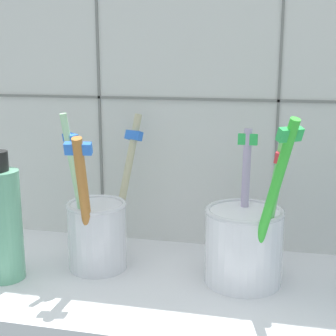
{
  "coord_description": "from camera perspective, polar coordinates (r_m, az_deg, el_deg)",
  "views": [
    {
      "loc": [
        10.86,
        -46.14,
        25.01
      ],
      "look_at": [
        0.0,
        1.74,
        13.68
      ],
      "focal_mm": 52.78,
      "sensor_mm": 36.0,
      "label": 1
    }
  ],
  "objects": [
    {
      "name": "tile_wall_back",
      "position": [
        0.59,
        2.23,
        10.56
      ],
      "size": [
        64.0,
        2.2,
        45.0
      ],
      "color": "silver",
      "rests_on": "ground"
    },
    {
      "name": "counter_slab",
      "position": [
        0.53,
        -0.43,
        -13.87
      ],
      "size": [
        64.0,
        22.0,
        2.0
      ],
      "primitive_type": "cube",
      "color": "silver",
      "rests_on": "ground"
    },
    {
      "name": "soap_bottle",
      "position": [
        0.54,
        -18.69,
        -5.97
      ],
      "size": [
        4.18,
        4.18,
        13.59
      ],
      "color": "#6EB992",
      "rests_on": "counter_slab"
    },
    {
      "name": "toothbrush_cup_left",
      "position": [
        0.55,
        -8.16,
        -6.97
      ],
      "size": [
        6.85,
        13.65,
        17.35
      ],
      "color": "silver",
      "rests_on": "counter_slab"
    },
    {
      "name": "toothbrush_cup_right",
      "position": [
        0.51,
        8.88,
        -8.34
      ],
      "size": [
        9.08,
        11.04,
        18.02
      ],
      "color": "white",
      "rests_on": "counter_slab"
    }
  ]
}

